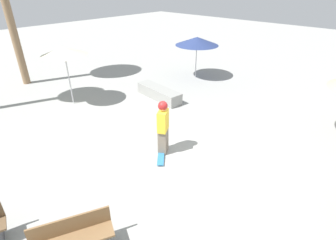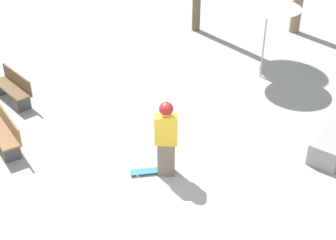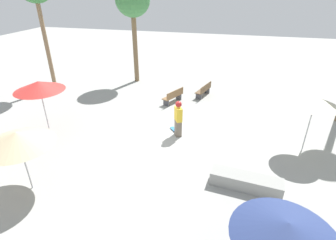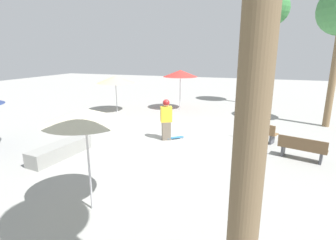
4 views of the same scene
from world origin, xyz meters
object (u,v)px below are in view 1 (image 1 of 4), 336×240
at_px(skateboard, 161,157).
at_px(bench_far, 73,238).
at_px(shade_umbrella_navy, 197,41).
at_px(shade_umbrella_cream, 64,51).
at_px(concrete_ledge, 159,93).
at_px(skater_main, 163,126).

distance_m(skateboard, bench_far, 3.62).
xyz_separation_m(bench_far, shade_umbrella_navy, (10.39, 4.86, 1.62)).
xyz_separation_m(bench_far, shade_umbrella_cream, (3.78, 6.76, 1.94)).
relative_size(concrete_ledge, shade_umbrella_navy, 1.10).
height_order(skateboard, shade_umbrella_navy, shade_umbrella_navy).
bearing_deg(shade_umbrella_navy, skater_main, -150.43).
distance_m(shade_umbrella_navy, shade_umbrella_cream, 6.88).
relative_size(bench_far, shade_umbrella_navy, 0.70).
bearing_deg(skateboard, bench_far, -26.02).
bearing_deg(bench_far, shade_umbrella_cream, -94.40).
xyz_separation_m(concrete_ledge, shade_umbrella_cream, (-3.06, 2.46, 2.10)).
xyz_separation_m(skater_main, bench_far, (-3.82, -1.14, -0.55)).
relative_size(skateboard, bench_far, 0.45).
xyz_separation_m(skater_main, skateboard, (-0.34, -0.22, -0.92)).
relative_size(bench_far, shade_umbrella_cream, 0.64).
bearing_deg(skateboard, shade_umbrella_cream, -133.75).
distance_m(skateboard, shade_umbrella_cream, 6.29).
xyz_separation_m(skateboard, shade_umbrella_cream, (0.30, 5.84, 2.31)).
height_order(concrete_ledge, shade_umbrella_cream, shade_umbrella_cream).
xyz_separation_m(concrete_ledge, shade_umbrella_navy, (3.55, 0.56, 1.78)).
relative_size(concrete_ledge, bench_far, 1.58).
relative_size(shade_umbrella_navy, shade_umbrella_cream, 0.92).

